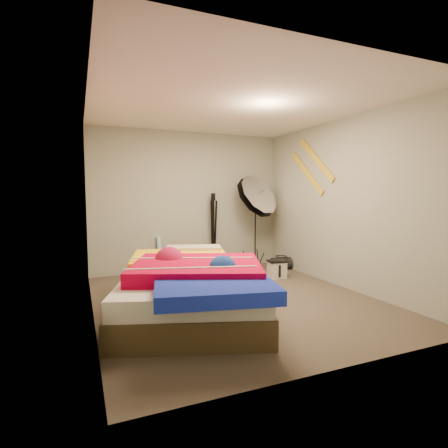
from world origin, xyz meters
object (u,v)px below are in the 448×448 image
tote_bag (188,261)px  photo_umbrella (255,198)px  bed (193,286)px  duffel_bag (281,263)px  wrapping_roll (160,255)px  camera_case (277,270)px  camera_tripod (213,226)px

tote_bag → photo_umbrella: size_ratio=0.19×
tote_bag → bed: 2.28m
duffel_bag → photo_umbrella: size_ratio=0.20×
wrapping_roll → tote_bag: bearing=0.0°
bed → camera_case: bearing=31.1°
tote_bag → camera_tripod: (0.48, -0.04, 0.63)m
wrapping_roll → duffel_bag: bearing=-14.7°
camera_case → duffel_bag: camera_case is taller
camera_tripod → wrapping_roll: bearing=177.8°
bed → camera_tripod: 2.46m
duffel_bag → camera_tripod: bearing=162.6°
tote_bag → bed: bearing=-100.8°
photo_umbrella → camera_tripod: (-0.74, 0.23, -0.51)m
duffel_bag → bed: 2.76m
camera_tripod → camera_case: bearing=-56.4°
bed → camera_tripod: (1.08, 2.16, 0.48)m
camera_case → duffel_bag: bearing=58.5°
duffel_bag → wrapping_roll: bearing=172.4°
camera_case → tote_bag: bearing=143.1°
camera_case → bed: size_ratio=0.10×
tote_bag → camera_case: size_ratio=1.26×
wrapping_roll → camera_case: 2.05m
wrapping_roll → camera_tripod: (0.99, -0.04, 0.48)m
duffel_bag → photo_umbrella: photo_umbrella is taller
camera_case → photo_umbrella: photo_umbrella is taller
photo_umbrella → camera_tripod: size_ratio=1.30×
wrapping_roll → bed: (-0.09, -2.19, 0.00)m
camera_case → camera_tripod: 1.45m
wrapping_roll → bed: bearing=-92.3°
tote_bag → photo_umbrella: bearing=-7.8°
wrapping_roll → photo_umbrella: photo_umbrella is taller
camera_case → bed: 2.10m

